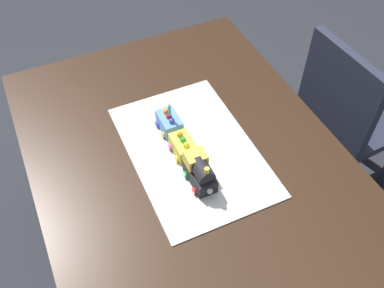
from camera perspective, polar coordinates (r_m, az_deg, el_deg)
ground_plane at (r=2.07m, az=-0.15°, el=-15.17°), size 8.00×8.00×0.00m
dining_table at (r=1.52m, az=-0.19°, el=-4.80°), size 1.40×1.00×0.74m
chair at (r=2.07m, az=19.70°, el=3.44°), size 0.42×0.42×0.86m
cake_board at (r=1.46m, az=-0.00°, el=-0.82°), size 0.60×0.40×0.00m
cake_locomotive at (r=1.35m, az=1.05°, el=-3.61°), size 0.14×0.08×0.12m
cake_car_hopper_lemon at (r=1.43m, az=-1.17°, el=-0.30°), size 0.10×0.08×0.07m
cake_car_flatbed_sky_blue at (r=1.51m, az=-2.98°, el=2.80°), size 0.10×0.08×0.07m
birthday_candle at (r=1.45m, az=-2.96°, el=4.47°), size 0.01×0.01×0.06m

